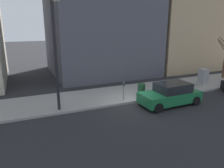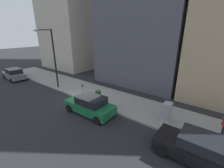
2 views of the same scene
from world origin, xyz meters
name	(u,v)px [view 2 (image 2 of 2)]	position (x,y,z in m)	size (l,w,h in m)	color
ground_plane	(84,101)	(0.00, 0.00, 0.00)	(120.00, 120.00, 0.00)	#232326
sidewalk	(98,94)	(2.00, 0.00, 0.07)	(4.00, 36.00, 0.15)	gray
parked_car_black	(199,149)	(-1.17, -9.95, 0.74)	(1.93, 4.21, 1.52)	black
parked_car_green	(90,105)	(-1.18, -2.09, 0.74)	(2.04, 4.25, 1.52)	#196038
parked_car_grey	(14,74)	(-1.14, 13.18, 0.74)	(2.07, 4.27, 1.52)	slate
parking_meter	(82,89)	(0.45, 0.66, 0.98)	(0.14, 0.10, 1.35)	slate
utility_box	(167,112)	(1.30, -7.46, 0.85)	(0.83, 0.61, 1.43)	#A8A399
streetlamp	(52,54)	(0.28, 5.14, 4.02)	(1.97, 0.32, 6.50)	black
trash_bin	(98,95)	(0.90, -1.04, 0.60)	(0.56, 0.56, 0.90)	#14381E
office_tower_right	(73,1)	(10.30, 13.27, 11.46)	(9.59, 9.59, 22.92)	#BCB29E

